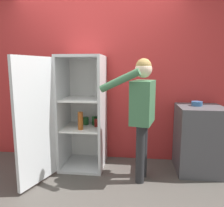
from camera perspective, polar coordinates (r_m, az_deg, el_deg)
ground_plane at (r=2.86m, az=-7.19°, el=-20.89°), size 12.00×12.00×0.00m
wall_back at (r=3.43m, az=-3.70°, el=6.64°), size 7.00×0.06×2.55m
refrigerator at (r=3.12m, az=-9.63°, el=-2.59°), size 0.86×1.21×1.60m
person at (r=2.73m, az=7.85°, el=-0.53°), size 0.69×0.56×1.55m
counter at (r=3.28m, az=21.74°, el=-8.62°), size 0.60×0.61×0.92m
bowl at (r=3.20m, az=21.28°, el=-0.02°), size 0.15×0.15×0.06m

